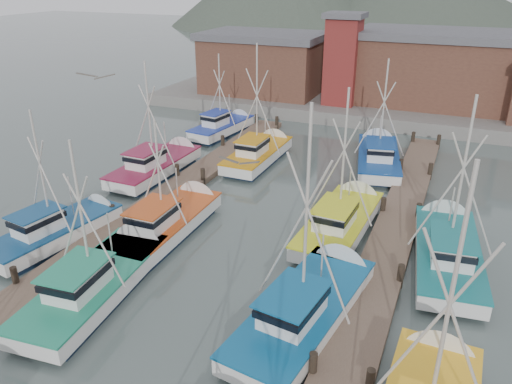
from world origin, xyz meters
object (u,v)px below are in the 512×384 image
at_px(boat_4, 102,279).
at_px(boat_12, 260,153).
at_px(boat_8, 170,221).
at_px(lookout_tower, 343,59).

relative_size(boat_4, boat_12, 0.99).
height_order(boat_4, boat_8, boat_4).
relative_size(lookout_tower, boat_4, 0.91).
xyz_separation_m(lookout_tower, boat_12, (-2.20, -15.26, -4.87)).
distance_m(lookout_tower, boat_12, 16.17).
bearing_deg(boat_12, lookout_tower, 82.54).
bearing_deg(boat_12, boat_4, -89.60).
bearing_deg(boat_4, boat_8, 86.61).
height_order(boat_8, boat_12, boat_12).
bearing_deg(boat_8, boat_12, 87.69).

